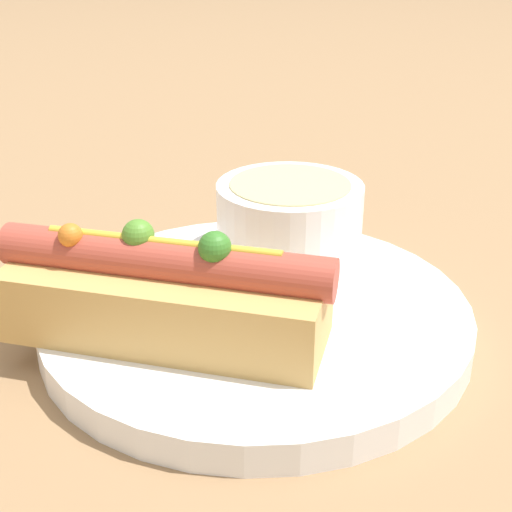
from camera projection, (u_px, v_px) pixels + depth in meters
ground_plane at (256, 329)px, 0.44m from camera, size 4.00×4.00×0.00m
dinner_plate at (256, 316)px, 0.44m from camera, size 0.26×0.26×0.02m
hot_dog at (165, 294)px, 0.39m from camera, size 0.18×0.15×0.07m
soup_bowl at (289, 216)px, 0.49m from camera, size 0.10×0.10×0.05m
spoon at (223, 276)px, 0.46m from camera, size 0.14×0.12×0.01m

